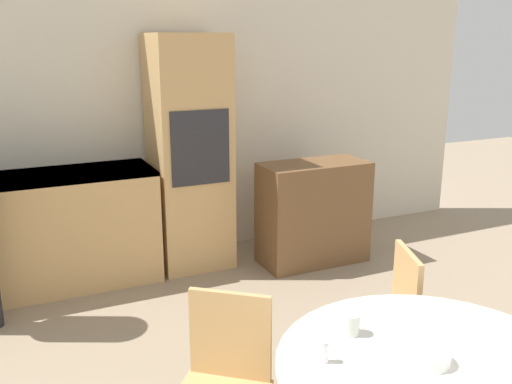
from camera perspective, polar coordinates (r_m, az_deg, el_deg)
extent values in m
cube|color=silver|center=(5.06, -10.29, 7.84)|extent=(6.64, 0.05, 2.60)
cube|color=tan|center=(4.75, -24.07, -4.21)|extent=(2.33, 0.60, 0.92)
cube|color=tan|center=(4.85, -6.70, 3.86)|extent=(0.61, 0.58, 1.96)
cube|color=#28282D|center=(4.56, -5.57, 4.40)|extent=(0.49, 0.01, 0.60)
cube|color=brown|center=(5.00, 5.75, -2.08)|extent=(0.93, 0.45, 0.90)
cylinder|color=silver|center=(2.38, 17.36, -16.41)|extent=(1.21, 1.21, 0.03)
cube|color=tan|center=(2.65, -2.60, -14.07)|extent=(0.31, 0.26, 0.42)
cylinder|color=tan|center=(3.44, 7.78, -15.14)|extent=(0.04, 0.04, 0.41)
cylinder|color=tan|center=(3.17, 8.99, -18.03)|extent=(0.04, 0.04, 0.41)
cylinder|color=tan|center=(3.51, 13.08, -14.71)|extent=(0.04, 0.04, 0.41)
cylinder|color=tan|center=(3.25, 14.76, -17.46)|extent=(0.04, 0.04, 0.41)
cube|color=tan|center=(3.23, 11.36, -13.04)|extent=(0.52, 0.52, 0.02)
cube|color=tan|center=(3.19, 14.82, -9.30)|extent=(0.16, 0.37, 0.42)
cylinder|color=silver|center=(2.48, 9.58, -12.86)|extent=(0.07, 0.07, 0.09)
cylinder|color=white|center=(2.36, 16.91, -15.54)|extent=(0.16, 0.16, 0.05)
cylinder|color=white|center=(2.28, 6.85, -15.70)|extent=(0.03, 0.03, 0.07)
cylinder|color=silver|center=(2.25, 6.89, -14.76)|extent=(0.03, 0.03, 0.01)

